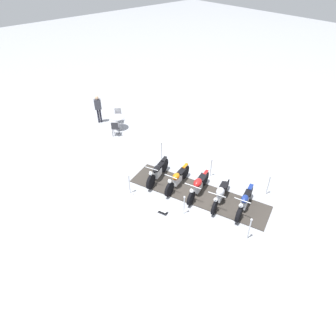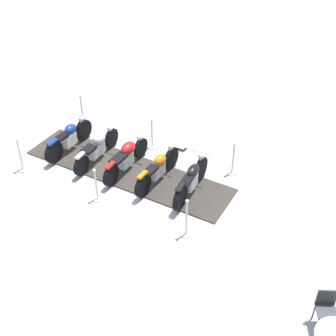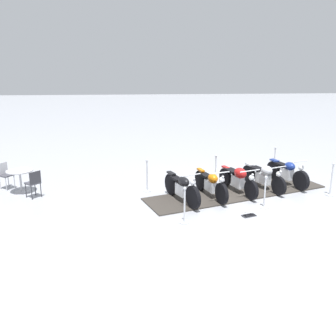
% 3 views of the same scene
% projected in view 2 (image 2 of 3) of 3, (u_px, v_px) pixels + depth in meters
% --- Properties ---
extents(ground_plane, '(80.00, 80.00, 0.00)m').
position_uv_depth(ground_plane, '(127.00, 171.00, 13.61)').
color(ground_plane, '#A8AAB2').
extents(display_platform, '(3.64, 6.58, 0.04)m').
position_uv_depth(display_platform, '(127.00, 171.00, 13.60)').
color(display_platform, '#38332D').
rests_on(display_platform, ground_plane).
extents(motorcycle_black, '(1.99, 1.00, 1.04)m').
position_uv_depth(motorcycle_black, '(191.00, 179.00, 12.49)').
color(motorcycle_black, black).
rests_on(motorcycle_black, display_platform).
extents(motorcycle_copper, '(2.08, 0.86, 1.00)m').
position_uv_depth(motorcycle_copper, '(158.00, 168.00, 12.92)').
color(motorcycle_copper, black).
rests_on(motorcycle_copper, display_platform).
extents(motorcycle_maroon, '(2.10, 1.00, 0.95)m').
position_uv_depth(motorcycle_maroon, '(127.00, 156.00, 13.32)').
color(motorcycle_maroon, black).
rests_on(motorcycle_maroon, display_platform).
extents(motorcycle_chrome, '(2.10, 1.07, 0.93)m').
position_uv_depth(motorcycle_chrome, '(97.00, 146.00, 13.76)').
color(motorcycle_chrome, black).
rests_on(motorcycle_chrome, display_platform).
extents(motorcycle_navy, '(2.04, 0.93, 1.01)m').
position_uv_depth(motorcycle_navy, '(69.00, 138.00, 14.16)').
color(motorcycle_navy, black).
rests_on(motorcycle_navy, display_platform).
extents(stanchion_left_rear, '(0.34, 0.34, 1.08)m').
position_uv_depth(stanchion_left_rear, '(21.00, 160.00, 13.47)').
color(stanchion_left_rear, silver).
rests_on(stanchion_left_rear, ground_plane).
extents(stanchion_right_mid, '(0.32, 0.32, 1.03)m').
position_uv_depth(stanchion_right_mid, '(152.00, 138.00, 14.41)').
color(stanchion_right_mid, silver).
rests_on(stanchion_right_mid, ground_plane).
extents(stanchion_left_mid, '(0.30, 0.30, 1.03)m').
position_uv_depth(stanchion_left_mid, '(97.00, 189.00, 12.39)').
color(stanchion_left_mid, silver).
rests_on(stanchion_left_mid, ground_plane).
extents(stanchion_left_front, '(0.29, 0.29, 1.15)m').
position_uv_depth(stanchion_left_front, '(186.00, 222.00, 11.28)').
color(stanchion_left_front, silver).
rests_on(stanchion_left_front, ground_plane).
extents(stanchion_right_rear, '(0.29, 0.29, 1.13)m').
position_uv_depth(stanchion_right_rear, '(82.00, 114.00, 15.44)').
color(stanchion_right_rear, silver).
rests_on(stanchion_right_rear, ground_plane).
extents(stanchion_right_front, '(0.32, 0.32, 1.05)m').
position_uv_depth(stanchion_right_front, '(233.00, 163.00, 13.33)').
color(stanchion_right_front, silver).
rests_on(stanchion_right_front, ground_plane).
extents(info_placard, '(0.38, 0.46, 0.21)m').
position_uv_depth(info_placard, '(180.00, 147.00, 14.50)').
color(info_placard, '#333338').
rests_on(info_placard, ground_plane).
extents(cafe_chair_across_table, '(0.57, 0.57, 0.92)m').
position_uv_depth(cafe_chair_across_table, '(326.00, 307.00, 9.15)').
color(cafe_chair_across_table, '#2D2D33').
rests_on(cafe_chair_across_table, ground_plane).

